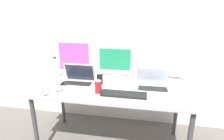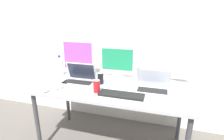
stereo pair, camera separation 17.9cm
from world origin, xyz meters
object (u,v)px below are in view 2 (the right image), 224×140
Objects in this scene: soda_can_near_keyboard at (101,78)px; mouse_by_laptop at (46,90)px; keyboard_aux at (121,95)px; soda_can_by_laptop at (97,86)px; monitor_left at (78,58)px; laptop_secondary at (153,86)px; work_desk at (112,92)px; monitor_center at (117,62)px; mouse_by_keyboard at (60,87)px; water_bottle at (60,67)px; monitor_right at (170,65)px; laptop_silver at (80,78)px; keyboard_main at (54,81)px.

mouse_by_laptop is at bearing -142.48° from soda_can_near_keyboard.
soda_can_by_laptop is (-0.25, 0.01, 0.05)m from keyboard_aux.
monitor_left reaches higher than mouse_by_laptop.
soda_can_near_keyboard is at bearing 100.08° from soda_can_by_laptop.
soda_can_near_keyboard is (-0.56, 0.03, 0.01)m from laptop_secondary.
work_desk is 4.16× the size of monitor_center.
work_desk is 16.41× the size of mouse_by_keyboard.
laptop_secondary reaches higher than soda_can_near_keyboard.
monitor_left reaches higher than monitor_center.
soda_can_near_keyboard is (0.56, -0.11, -0.06)m from water_bottle.
monitor_center is 0.82m from mouse_by_laptop.
monitor_center reaches higher than laptop_secondary.
monitor_right is 0.76m from soda_can_near_keyboard.
water_bottle is (-1.12, 0.14, 0.06)m from laptop_secondary.
keyboard_aux is at bearing -5.14° from mouse_by_laptop.
water_bottle is at bearing 151.46° from soda_can_by_laptop.
soda_can_near_keyboard is at bearing 8.54° from laptop_silver.
laptop_silver reaches higher than keyboard_aux.
laptop_silver is 2.74× the size of soda_can_by_laptop.
soda_can_near_keyboard is at bearing 9.54° from keyboard_main.
monitor_center is 0.46m from laptop_silver.
water_bottle reaches higher than mouse_by_laptop.
water_bottle is at bearing 168.40° from work_desk.
soda_can_by_laptop is (-0.10, -0.18, 0.13)m from work_desk.
mouse_by_keyboard is (0.01, -0.46, -0.19)m from monitor_left.
laptop_secondary is at bearing -122.06° from monitor_right.
soda_can_by_laptop is at bearing -147.11° from monitor_right.
keyboard_aux is at bearing 16.48° from mouse_by_keyboard.
mouse_by_laptop is at bearing -135.73° from monitor_center.
laptop_secondary is at bearing 2.55° from keyboard_main.
laptop_silver is 0.23m from soda_can_near_keyboard.
soda_can_near_keyboard is 1.00× the size of soda_can_by_laptop.
soda_can_near_keyboard is at bearing -10.93° from water_bottle.
water_bottle reaches higher than keyboard_main.
mouse_by_keyboard is at bearing -177.23° from soda_can_by_laptop.
water_bottle reaches higher than keyboard_aux.
monitor_left reaches higher than soda_can_near_keyboard.
mouse_by_keyboard is 0.43m from soda_can_near_keyboard.
keyboard_main is 4.26× the size of mouse_by_laptop.
laptop_silver reaches higher than work_desk.
monitor_left reaches higher than work_desk.
monitor_center is 0.96× the size of keyboard_main.
work_desk is 0.67m from mouse_by_laptop.
monitor_center is at bearing 24.84° from keyboard_main.
monitor_right is 5.19× the size of mouse_by_laptop.
laptop_secondary is at bearing 0.30° from work_desk.
mouse_by_laptop is (-0.58, -0.56, -0.18)m from monitor_center.
monitor_right reaches higher than work_desk.
monitor_center is 0.51m from keyboard_aux.
monitor_left reaches higher than laptop_silver.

